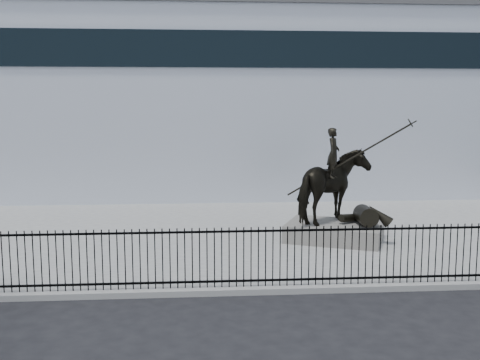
{
  "coord_description": "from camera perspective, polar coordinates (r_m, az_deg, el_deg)",
  "views": [
    {
      "loc": [
        -0.59,
        -12.07,
        4.64
      ],
      "look_at": [
        0.79,
        6.0,
        2.16
      ],
      "focal_mm": 42.0,
      "sensor_mm": 36.0,
      "label": 1
    }
  ],
  "objects": [
    {
      "name": "ground",
      "position": [
        12.95,
        -1.51,
        -13.21
      ],
      "size": [
        120.0,
        120.0,
        0.0
      ],
      "primitive_type": "plane",
      "color": "black",
      "rests_on": "ground"
    },
    {
      "name": "plaza",
      "position": [
        19.62,
        -2.53,
        -5.67
      ],
      "size": [
        30.0,
        12.0,
        0.15
      ],
      "primitive_type": "cube",
      "color": "gray",
      "rests_on": "ground"
    },
    {
      "name": "building",
      "position": [
        32.08,
        -3.33,
        7.53
      ],
      "size": [
        44.0,
        14.0,
        9.0
      ],
      "primitive_type": "cube",
      "color": "silver",
      "rests_on": "ground"
    },
    {
      "name": "picket_fence",
      "position": [
        13.85,
        -1.78,
        -7.87
      ],
      "size": [
        22.1,
        0.1,
        1.5
      ],
      "color": "black",
      "rests_on": "plaza"
    },
    {
      "name": "statue_plinth",
      "position": [
        18.86,
        9.57,
        -5.2
      ],
      "size": [
        3.62,
        3.13,
        0.57
      ],
      "primitive_type": "cube",
      "rotation": [
        0.0,
        0.0,
        -0.41
      ],
      "color": "#5F5C57",
      "rests_on": "plaza"
    },
    {
      "name": "equestrian_statue",
      "position": [
        18.57,
        9.85,
        -0.76
      ],
      "size": [
        3.6,
        3.02,
        3.3
      ],
      "rotation": [
        0.0,
        0.0,
        -0.41
      ],
      "color": "black",
      "rests_on": "statue_plinth"
    }
  ]
}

